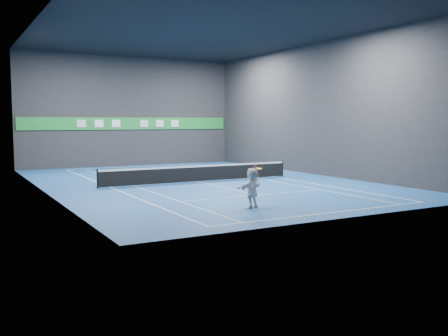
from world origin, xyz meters
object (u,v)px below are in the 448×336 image
tennis_ball (245,143)px  tennis_net (199,173)px  tennis_racket (257,169)px  player (252,188)px

tennis_ball → tennis_net: tennis_ball is taller
tennis_racket → tennis_net: bearing=79.0°
player → tennis_net: bearing=-126.3°
player → tennis_racket: (0.31, 0.05, 0.78)m
tennis_ball → tennis_racket: tennis_ball is taller
tennis_net → tennis_racket: size_ratio=20.64×
player → tennis_racket: tennis_racket is taller
tennis_net → tennis_racket: (-1.81, -9.32, 1.09)m
player → tennis_ball: (-0.20, 0.24, 1.90)m
player → tennis_net: size_ratio=0.14×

